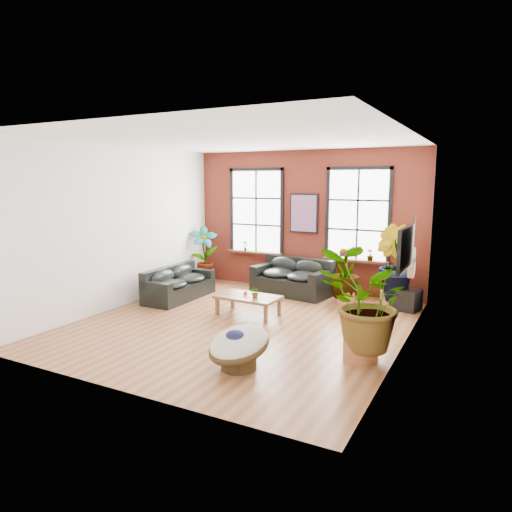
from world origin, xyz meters
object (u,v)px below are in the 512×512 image
at_px(sofa_back, 293,278).
at_px(sofa_left, 178,284).
at_px(papasan_chair, 239,346).
at_px(coffee_table, 248,298).

bearing_deg(sofa_back, sofa_left, -133.76).
xyz_separation_m(sofa_back, papasan_chair, (1.08, -4.57, -0.04)).
bearing_deg(sofa_left, papasan_chair, -131.80).
distance_m(coffee_table, papasan_chair, 2.72).
bearing_deg(coffee_table, sofa_back, 89.60).
xyz_separation_m(sofa_left, papasan_chair, (3.31, -2.89, 0.01)).
bearing_deg(sofa_left, sofa_back, -53.76).
distance_m(sofa_back, papasan_chair, 4.69).
bearing_deg(coffee_table, sofa_left, 170.54).
xyz_separation_m(sofa_left, coffee_table, (2.13, -0.44, 0.03)).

